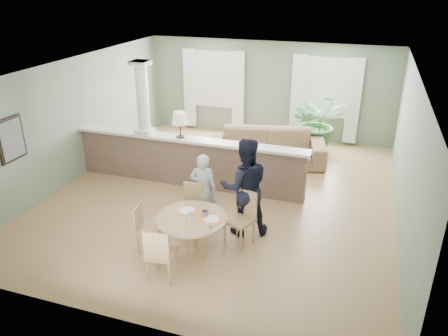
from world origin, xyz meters
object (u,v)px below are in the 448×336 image
(chair_far_man, at_px, (242,215))
(child_person, at_px, (203,189))
(chair_far_boy, at_px, (192,204))
(chair_side, at_px, (145,226))
(man_person, at_px, (245,187))
(dining_table, at_px, (192,225))
(chair_near, at_px, (160,253))
(sofa, at_px, (266,147))
(houseplant, at_px, (317,122))

(chair_far_man, xyz_separation_m, child_person, (-0.88, 0.44, 0.16))
(chair_far_man, bearing_deg, child_person, 175.21)
(chair_far_boy, xyz_separation_m, chair_side, (-0.46, -0.95, -0.01))
(chair_far_boy, distance_m, man_person, 1.06)
(dining_table, bearing_deg, chair_near, -103.68)
(child_person, bearing_deg, sofa, -104.12)
(chair_far_man, bearing_deg, houseplant, 104.37)
(dining_table, height_order, child_person, child_person)
(chair_far_boy, height_order, chair_near, chair_near)
(chair_side, xyz_separation_m, man_person, (1.42, 1.09, 0.44))
(sofa, distance_m, dining_table, 4.22)
(sofa, relative_size, houseplant, 1.78)
(chair_far_man, bearing_deg, man_person, 121.82)
(man_person, bearing_deg, child_person, -29.64)
(chair_far_boy, relative_size, chair_side, 1.02)
(houseplant, height_order, dining_table, houseplant)
(chair_near, bearing_deg, child_person, -95.75)
(dining_table, xyz_separation_m, chair_side, (-0.80, -0.14, -0.10))
(houseplant, distance_m, child_person, 4.66)
(chair_side, bearing_deg, sofa, -21.56)
(sofa, xyz_separation_m, chair_far_man, (0.42, -3.60, 0.12))
(sofa, distance_m, chair_near, 5.04)
(dining_table, xyz_separation_m, chair_near, (-0.20, -0.81, -0.06))
(chair_far_man, relative_size, chair_side, 1.17)
(houseplant, bearing_deg, chair_side, -110.72)
(houseplant, distance_m, chair_near, 6.44)
(sofa, xyz_separation_m, man_person, (0.36, -3.26, 0.49))
(chair_far_boy, distance_m, chair_near, 1.63)
(houseplant, bearing_deg, chair_far_man, -97.39)
(houseplant, height_order, chair_near, houseplant)
(houseplant, bearing_deg, chair_near, -103.53)
(child_person, height_order, man_person, man_person)
(sofa, height_order, chair_side, chair_side)
(child_person, bearing_deg, houseplant, -114.79)
(dining_table, height_order, chair_side, chair_side)
(sofa, bearing_deg, houseplant, 36.63)
(child_person, xyz_separation_m, man_person, (0.82, -0.09, 0.21))
(houseplant, xyz_separation_m, chair_far_man, (-0.63, -4.84, -0.26))
(chair_side, bearing_deg, child_person, -34.99)
(dining_table, bearing_deg, chair_far_boy, 112.61)
(sofa, height_order, chair_far_boy, chair_far_boy)
(chair_near, height_order, chair_side, chair_near)
(dining_table, distance_m, child_person, 1.07)
(chair_far_boy, bearing_deg, dining_table, -72.12)
(houseplant, relative_size, child_person, 1.15)
(sofa, distance_m, chair_far_man, 3.63)
(chair_far_boy, relative_size, chair_near, 0.93)
(chair_far_man, height_order, child_person, child_person)
(sofa, relative_size, man_person, 1.57)
(dining_table, relative_size, child_person, 0.84)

